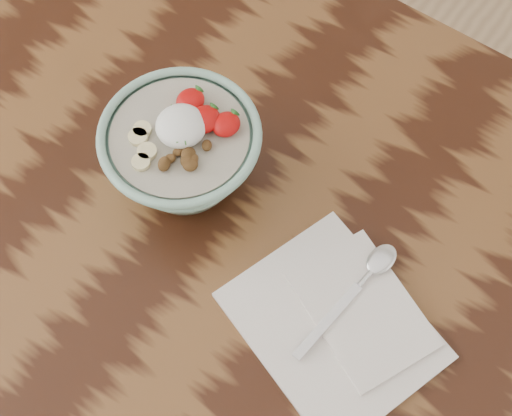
{
  "coord_description": "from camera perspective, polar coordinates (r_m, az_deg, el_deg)",
  "views": [
    {
      "loc": [
        31.07,
        -33.93,
        162.55
      ],
      "look_at": [
        9.42,
        -3.56,
        87.31
      ],
      "focal_mm": 50.0,
      "sensor_mm": 36.0,
      "label": 1
    }
  ],
  "objects": [
    {
      "name": "table",
      "position": [
        1.07,
        -3.0,
        -1.12
      ],
      "size": [
        160.0,
        90.0,
        75.0
      ],
      "color": "black",
      "rests_on": "ground"
    },
    {
      "name": "breakfast_bowl",
      "position": [
        0.94,
        -5.87,
        4.47
      ],
      "size": [
        20.97,
        20.97,
        14.31
      ],
      "rotation": [
        0.0,
        0.0,
        -0.43
      ],
      "color": "#88B7A5",
      "rests_on": "table"
    },
    {
      "name": "napkin",
      "position": [
        0.92,
        6.64,
        -9.05
      ],
      "size": [
        29.75,
        26.75,
        1.52
      ],
      "rotation": [
        0.0,
        0.0,
        -0.32
      ],
      "color": "white",
      "rests_on": "table"
    },
    {
      "name": "spoon",
      "position": [
        0.93,
        8.98,
        -5.26
      ],
      "size": [
        4.39,
        19.81,
        1.03
      ],
      "rotation": [
        0.0,
        0.0,
        -0.11
      ],
      "color": "silver",
      "rests_on": "napkin"
    }
  ]
}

